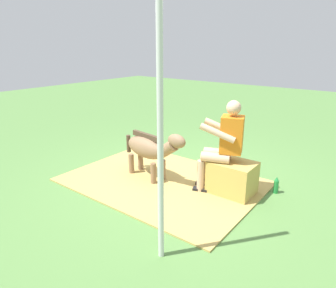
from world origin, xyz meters
name	(u,v)px	position (x,y,z in m)	size (l,w,h in m)	color
ground_plane	(179,178)	(0.00, 0.00, 0.00)	(24.00, 24.00, 0.00)	#568442
hay_patch	(162,181)	(0.15, 0.27, 0.01)	(2.97, 2.12, 0.02)	tan
hay_bale	(232,178)	(-0.91, -0.03, 0.25)	(0.63, 0.48, 0.50)	tan
person_seated	(223,143)	(-0.75, 0.01, 0.77)	(0.72, 0.55, 1.38)	#D8AD8C
pony_standing	(150,148)	(0.37, 0.29, 0.52)	(1.34, 0.44, 0.88)	#8C6B4C
soda_bottle	(276,185)	(-1.42, -0.45, 0.12)	(0.07, 0.07, 0.26)	#268C3F
tent_pole_left	(160,137)	(-0.95, 1.67, 1.29)	(0.06, 0.06, 2.59)	silver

